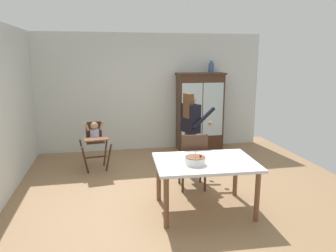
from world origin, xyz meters
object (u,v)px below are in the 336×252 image
Objects in this scene: china_cabinet at (200,111)px; dining_chair_far_side at (193,158)px; adult_person at (191,124)px; dining_table at (205,167)px; ceramic_vase at (211,67)px; high_chair_with_toddler at (95,137)px; birthday_cake at (195,160)px.

dining_chair_far_side is (-0.82, -2.36, -0.35)m from china_cabinet.
adult_person is 1.46m from dining_table.
ceramic_vase is 0.28× the size of high_chair_with_toddler.
high_chair_with_toddler is (-2.67, -1.04, -1.27)m from ceramic_vase.
china_cabinet is at bearing 74.43° from dining_table.
birthday_cake is (-0.18, -0.11, 0.15)m from dining_table.
dining_chair_far_side is (0.03, 0.72, -0.09)m from dining_table.
dining_chair_far_side is at bearing -47.23° from high_chair_with_toddler.
adult_person reaches higher than dining_chair_far_side.
adult_person is at bearing 82.81° from dining_table.
ceramic_vase is 3.14m from high_chair_with_toddler.
adult_person is at bearing -27.53° from high_chair_with_toddler.
high_chair_with_toddler is at bearing 49.87° from adult_person.
birthday_cake is (-1.04, -3.19, -0.12)m from china_cabinet.
dining_table is (-1.11, -3.08, -1.28)m from ceramic_vase.
birthday_cake is at bearing 80.97° from dining_chair_far_side.
ceramic_vase is 0.96× the size of birthday_cake.
birthday_cake is at bearing 146.75° from adult_person.
dining_chair_far_side is at bearing 87.25° from dining_table.
ceramic_vase is at bearing 13.70° from high_chair_with_toddler.
ceramic_vase reaches higher than adult_person.
dining_chair_far_side is at bearing -109.24° from china_cabinet.
birthday_cake is (-0.36, -1.52, -0.17)m from adult_person.
dining_chair_far_side is (-0.14, -0.69, -0.41)m from adult_person.
adult_person reaches higher than high_chair_with_toddler.
dining_table is at bearing -60.15° from high_chair_with_toddler.
dining_table is at bearing 92.62° from dining_chair_far_side.
dining_table is 0.73m from dining_chair_far_side.
dining_table is 1.52× the size of dining_chair_far_side.
china_cabinet reaches higher than high_chair_with_toddler.
china_cabinet reaches higher than adult_person.
high_chair_with_toddler is 2.57m from birthday_cake.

